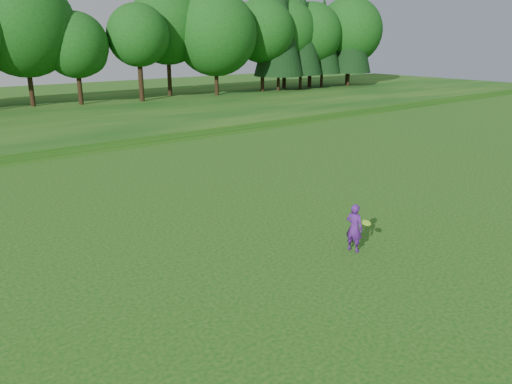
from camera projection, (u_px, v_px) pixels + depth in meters
ground at (303, 251)px, 16.80m from camera, size 140.00×140.00×0.00m
berm at (24, 119)px, 42.11m from camera, size 130.00×30.00×0.60m
walking_path at (85, 150)px, 31.74m from camera, size 130.00×1.60×0.04m
woman at (354, 228)px, 16.58m from camera, size 0.61×0.81×1.66m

